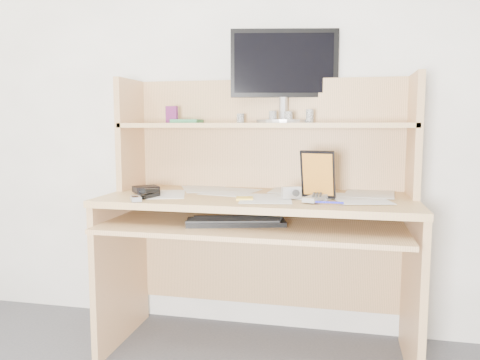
% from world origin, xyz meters
% --- Properties ---
extents(back_wall, '(3.60, 0.04, 2.50)m').
position_xyz_m(back_wall, '(0.00, 1.80, 1.25)').
color(back_wall, white).
rests_on(back_wall, floor).
extents(desk, '(1.40, 0.70, 1.30)m').
position_xyz_m(desk, '(0.00, 1.56, 0.69)').
color(desk, tan).
rests_on(desk, floor).
extents(paper_clutter, '(1.32, 0.54, 0.01)m').
position_xyz_m(paper_clutter, '(0.00, 1.48, 0.75)').
color(paper_clutter, silver).
rests_on(paper_clutter, desk).
extents(keyboard, '(0.44, 0.25, 0.03)m').
position_xyz_m(keyboard, '(-0.06, 1.31, 0.66)').
color(keyboard, black).
rests_on(keyboard, desk).
extents(tv_remote, '(0.11, 0.20, 0.02)m').
position_xyz_m(tv_remote, '(0.27, 1.39, 0.77)').
color(tv_remote, gray).
rests_on(tv_remote, paper_clutter).
extents(flip_phone, '(0.07, 0.09, 0.02)m').
position_xyz_m(flip_phone, '(-0.48, 1.22, 0.77)').
color(flip_phone, '#ABABAD').
rests_on(flip_phone, paper_clutter).
extents(stapler, '(0.06, 0.12, 0.04)m').
position_xyz_m(stapler, '(-0.46, 1.32, 0.77)').
color(stapler, black).
rests_on(stapler, paper_clutter).
extents(wallet, '(0.14, 0.14, 0.03)m').
position_xyz_m(wallet, '(-0.53, 1.45, 0.77)').
color(wallet, black).
rests_on(wallet, paper_clutter).
extents(sticky_note_pad, '(0.09, 0.09, 0.01)m').
position_xyz_m(sticky_note_pad, '(-0.04, 1.37, 0.75)').
color(sticky_note_pad, yellow).
rests_on(sticky_note_pad, desk).
extents(digital_camera, '(0.09, 0.06, 0.05)m').
position_xyz_m(digital_camera, '(0.16, 1.41, 0.78)').
color(digital_camera, silver).
rests_on(digital_camera, paper_clutter).
extents(game_case, '(0.15, 0.05, 0.21)m').
position_xyz_m(game_case, '(0.27, 1.43, 0.86)').
color(game_case, black).
rests_on(game_case, paper_clutter).
extents(blue_pen, '(0.14, 0.01, 0.01)m').
position_xyz_m(blue_pen, '(0.31, 1.30, 0.76)').
color(blue_pen, '#1B1CCD').
rests_on(blue_pen, paper_clutter).
extents(card_box, '(0.06, 0.03, 0.09)m').
position_xyz_m(card_box, '(-0.47, 1.66, 1.12)').
color(card_box, '#A7162D').
rests_on(card_box, desk).
extents(shelf_book, '(0.15, 0.20, 0.02)m').
position_xyz_m(shelf_book, '(-0.40, 1.67, 1.09)').
color(shelf_book, '#30784A').
rests_on(shelf_book, desk).
extents(chip_stack_a, '(0.05, 0.05, 0.05)m').
position_xyz_m(chip_stack_a, '(0.12, 1.62, 1.11)').
color(chip_stack_a, black).
rests_on(chip_stack_a, desk).
extents(chip_stack_b, '(0.04, 0.04, 0.06)m').
position_xyz_m(chip_stack_b, '(0.04, 1.68, 1.11)').
color(chip_stack_b, white).
rests_on(chip_stack_b, desk).
extents(chip_stack_c, '(0.05, 0.05, 0.05)m').
position_xyz_m(chip_stack_c, '(-0.12, 1.68, 1.10)').
color(chip_stack_c, black).
rests_on(chip_stack_c, desk).
extents(chip_stack_d, '(0.04, 0.04, 0.06)m').
position_xyz_m(chip_stack_d, '(0.22, 1.67, 1.11)').
color(chip_stack_d, white).
rests_on(chip_stack_d, desk).
extents(monitor, '(0.52, 0.26, 0.46)m').
position_xyz_m(monitor, '(0.08, 1.74, 1.32)').
color(monitor, '#B6B6BB').
rests_on(monitor, desk).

